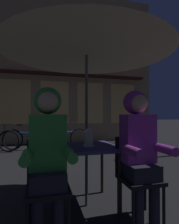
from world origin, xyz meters
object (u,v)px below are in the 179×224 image
person_right_hooded (139,141)px  bicycle_fourth (65,138)px  chair_right (136,172)px  bicycle_third (29,139)px  cafe_table (86,154)px  chair_left (48,180)px  person_left_hooded (48,144)px  patio_umbrella (86,40)px  lantern (89,136)px

person_right_hooded → bicycle_fourth: bearing=93.6°
chair_right → bicycle_third: 4.45m
person_right_hooded → bicycle_fourth: size_ratio=0.85×
cafe_table → chair_left: chair_left is taller
chair_right → person_left_hooded: size_ratio=0.62×
chair_left → bicycle_third: bearing=96.0°
bicycle_fourth → patio_umbrella: bearing=-93.1°
chair_right → bicycle_fourth: size_ratio=0.53×
chair_left → bicycle_fourth: bearing=80.7°
cafe_table → lantern: (0.01, -0.04, 0.22)m
person_left_hooded → bicycle_third: bearing=96.0°
chair_right → bicycle_fourth: chair_right is taller
bicycle_third → chair_left: bearing=-84.0°
chair_left → chair_right: same height
lantern → cafe_table: bearing=108.4°
cafe_table → lantern: bearing=-71.6°
patio_umbrella → chair_right: bearing=-37.5°
chair_left → person_left_hooded: bearing=-90.0°
chair_right → lantern: bearing=145.1°
bicycle_fourth → person_right_hooded: bearing=-86.4°
bicycle_fourth → person_left_hooded: bearing=-99.2°
lantern → person_right_hooded: (0.47, -0.38, -0.01)m
chair_left → bicycle_third: chair_left is taller
patio_umbrella → cafe_table: bearing=0.0°
person_left_hooded → person_right_hooded: 0.96m
lantern → person_right_hooded: size_ratio=0.17×
patio_umbrella → person_right_hooded: bearing=-41.6°
bicycle_third → chair_right: bearing=-71.6°
lantern → person_left_hooded: (-0.49, -0.38, -0.01)m
chair_right → person_left_hooded: person_left_hooded is taller
chair_left → person_left_hooded: 0.36m
person_right_hooded → bicycle_fourth: 4.30m
cafe_table → bicycle_fourth: 3.85m
person_right_hooded → lantern: bearing=140.7°
patio_umbrella → person_right_hooded: size_ratio=1.65×
chair_left → person_right_hooded: person_right_hooded is taller
cafe_table → lantern: lantern is taller
patio_umbrella → person_right_hooded: patio_umbrella is taller
patio_umbrella → person_left_hooded: (-0.48, -0.43, -1.21)m
cafe_table → chair_left: 0.62m
person_right_hooded → person_left_hooded: bearing=180.0°
cafe_table → chair_left: bearing=-142.5°
cafe_table → lantern: 0.23m
chair_left → bicycle_fourth: size_ratio=0.53×
chair_right → person_left_hooded: bearing=-176.6°
chair_right → patio_umbrella: bearing=142.5°
cafe_table → person_left_hooded: bearing=-138.4°
bicycle_fourth → bicycle_third: bearing=179.1°
patio_umbrella → chair_right: (0.48, -0.37, -1.57)m
patio_umbrella → lantern: bearing=-71.6°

